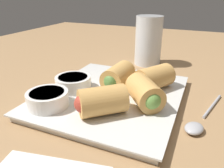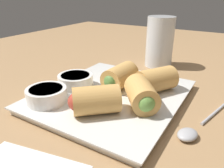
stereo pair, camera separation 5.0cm
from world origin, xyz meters
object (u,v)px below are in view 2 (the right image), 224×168
(dipping_bowl_far, at_px, (47,94))
(spoon, at_px, (193,130))
(drinking_glass, at_px, (160,42))
(dipping_bowl_near, at_px, (77,79))
(serving_plate, at_px, (112,96))

(dipping_bowl_far, relative_size, spoon, 0.43)
(drinking_glass, bearing_deg, dipping_bowl_near, 162.26)
(spoon, relative_size, drinking_glass, 1.22)
(spoon, height_order, drinking_glass, drinking_glass)
(serving_plate, relative_size, drinking_glass, 2.14)
(serving_plate, distance_m, dipping_bowl_near, 0.08)
(dipping_bowl_far, bearing_deg, drinking_glass, -13.81)
(dipping_bowl_far, bearing_deg, spoon, -75.70)
(serving_plate, height_order, dipping_bowl_near, dipping_bowl_near)
(dipping_bowl_near, bearing_deg, spoon, -94.94)
(spoon, xyz_separation_m, drinking_glass, (0.28, 0.16, 0.06))
(dipping_bowl_near, xyz_separation_m, spoon, (-0.02, -0.24, -0.02))
(spoon, bearing_deg, serving_plate, 79.58)
(dipping_bowl_near, bearing_deg, dipping_bowl_far, 179.17)
(dipping_bowl_near, xyz_separation_m, dipping_bowl_far, (-0.08, 0.00, 0.00))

